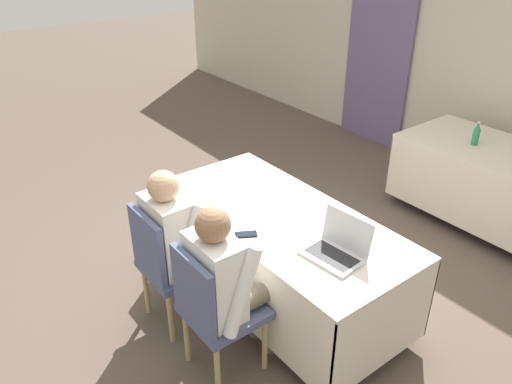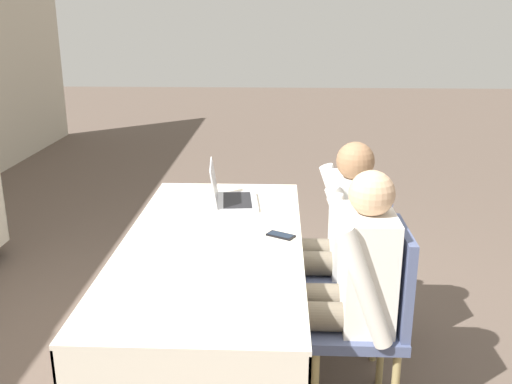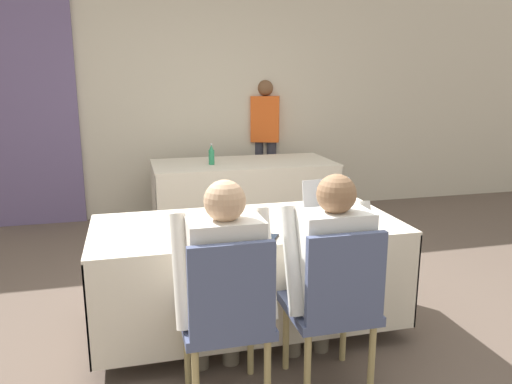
{
  "view_description": "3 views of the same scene",
  "coord_description": "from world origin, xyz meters",
  "px_view_note": "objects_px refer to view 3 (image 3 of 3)",
  "views": [
    {
      "loc": [
        2.21,
        -1.91,
        2.52
      ],
      "look_at": [
        0.0,
        -0.22,
        0.98
      ],
      "focal_mm": 35.0,
      "sensor_mm": 36.0,
      "label": 1
    },
    {
      "loc": [
        -2.62,
        -0.33,
        1.81
      ],
      "look_at": [
        0.0,
        -0.22,
        0.98
      ],
      "focal_mm": 40.0,
      "sensor_mm": 36.0,
      "label": 2
    },
    {
      "loc": [
        -0.7,
        -2.94,
        1.64
      ],
      "look_at": [
        0.0,
        -0.22,
        0.98
      ],
      "focal_mm": 35.0,
      "sensor_mm": 36.0,
      "label": 3
    }
  ],
  "objects_px": {
    "water_bottle": "(211,155)",
    "person_white_shirt": "(328,266)",
    "laptop": "(333,212)",
    "cell_phone": "(271,238)",
    "chair_near_left": "(227,315)",
    "chair_near_right": "(334,302)",
    "person_red_shirt": "(265,136)",
    "person_checkered_shirt": "(223,276)"
  },
  "relations": [
    {
      "from": "laptop",
      "to": "cell_phone",
      "type": "height_order",
      "value": "laptop"
    },
    {
      "from": "cell_phone",
      "to": "water_bottle",
      "type": "bearing_deg",
      "value": 118.09
    },
    {
      "from": "water_bottle",
      "to": "person_white_shirt",
      "type": "relative_size",
      "value": 0.19
    },
    {
      "from": "laptop",
      "to": "chair_near_right",
      "type": "relative_size",
      "value": 0.41
    },
    {
      "from": "water_bottle",
      "to": "chair_near_left",
      "type": "xyz_separation_m",
      "value": [
        -0.41,
        -2.9,
        -0.33
      ]
    },
    {
      "from": "laptop",
      "to": "water_bottle",
      "type": "distance_m",
      "value": 2.24
    },
    {
      "from": "cell_phone",
      "to": "chair_near_right",
      "type": "bearing_deg",
      "value": -31.67
    },
    {
      "from": "chair_near_right",
      "to": "person_white_shirt",
      "type": "distance_m",
      "value": 0.19
    },
    {
      "from": "laptop",
      "to": "water_bottle",
      "type": "height_order",
      "value": "laptop"
    },
    {
      "from": "cell_phone",
      "to": "chair_near_right",
      "type": "height_order",
      "value": "chair_near_right"
    },
    {
      "from": "person_white_shirt",
      "to": "person_red_shirt",
      "type": "xyz_separation_m",
      "value": [
        0.65,
        3.61,
        0.25
      ]
    },
    {
      "from": "laptop",
      "to": "person_white_shirt",
      "type": "height_order",
      "value": "person_white_shirt"
    },
    {
      "from": "chair_near_right",
      "to": "person_checkered_shirt",
      "type": "bearing_deg",
      "value": -10.5
    },
    {
      "from": "laptop",
      "to": "person_checkered_shirt",
      "type": "height_order",
      "value": "person_checkered_shirt"
    },
    {
      "from": "cell_phone",
      "to": "person_checkered_shirt",
      "type": "bearing_deg",
      "value": -107.91
    },
    {
      "from": "chair_near_left",
      "to": "chair_near_right",
      "type": "bearing_deg",
      "value": -180.0
    },
    {
      "from": "chair_near_right",
      "to": "person_red_shirt",
      "type": "height_order",
      "value": "person_red_shirt"
    },
    {
      "from": "chair_near_left",
      "to": "person_white_shirt",
      "type": "bearing_deg",
      "value": -169.5
    },
    {
      "from": "water_bottle",
      "to": "person_red_shirt",
      "type": "xyz_separation_m",
      "value": [
        0.8,
        0.81,
        0.08
      ]
    },
    {
      "from": "chair_near_right",
      "to": "person_checkered_shirt",
      "type": "distance_m",
      "value": 0.59
    },
    {
      "from": "chair_near_right",
      "to": "person_white_shirt",
      "type": "height_order",
      "value": "person_white_shirt"
    },
    {
      "from": "chair_near_right",
      "to": "person_red_shirt",
      "type": "xyz_separation_m",
      "value": [
        0.65,
        3.71,
        0.4
      ]
    },
    {
      "from": "water_bottle",
      "to": "laptop",
      "type": "bearing_deg",
      "value": -78.79
    },
    {
      "from": "chair_near_right",
      "to": "person_white_shirt",
      "type": "bearing_deg",
      "value": -90.0
    },
    {
      "from": "laptop",
      "to": "chair_near_right",
      "type": "bearing_deg",
      "value": -117.29
    },
    {
      "from": "chair_near_right",
      "to": "person_red_shirt",
      "type": "relative_size",
      "value": 0.57
    },
    {
      "from": "chair_near_left",
      "to": "person_checkered_shirt",
      "type": "bearing_deg",
      "value": -90.0
    },
    {
      "from": "chair_near_right",
      "to": "person_white_shirt",
      "type": "xyz_separation_m",
      "value": [
        0.0,
        0.1,
        0.16
      ]
    },
    {
      "from": "person_checkered_shirt",
      "to": "person_red_shirt",
      "type": "bearing_deg",
      "value": -108.53
    },
    {
      "from": "water_bottle",
      "to": "person_white_shirt",
      "type": "xyz_separation_m",
      "value": [
        0.15,
        -2.8,
        -0.17
      ]
    },
    {
      "from": "cell_phone",
      "to": "chair_near_right",
      "type": "relative_size",
      "value": 0.17
    },
    {
      "from": "water_bottle",
      "to": "person_red_shirt",
      "type": "distance_m",
      "value": 1.14
    },
    {
      "from": "water_bottle",
      "to": "chair_near_right",
      "type": "height_order",
      "value": "water_bottle"
    },
    {
      "from": "laptop",
      "to": "person_white_shirt",
      "type": "relative_size",
      "value": 0.32
    },
    {
      "from": "person_red_shirt",
      "to": "water_bottle",
      "type": "bearing_deg",
      "value": -115.14
    },
    {
      "from": "laptop",
      "to": "chair_near_right",
      "type": "xyz_separation_m",
      "value": [
        -0.28,
        -0.71,
        -0.27
      ]
    },
    {
      "from": "cell_phone",
      "to": "chair_near_right",
      "type": "xyz_separation_m",
      "value": [
        0.22,
        -0.41,
        -0.23
      ]
    },
    {
      "from": "chair_near_right",
      "to": "person_checkered_shirt",
      "type": "xyz_separation_m",
      "value": [
        -0.56,
        0.1,
        0.16
      ]
    },
    {
      "from": "laptop",
      "to": "chair_near_left",
      "type": "height_order",
      "value": "laptop"
    },
    {
      "from": "person_checkered_shirt",
      "to": "person_white_shirt",
      "type": "xyz_separation_m",
      "value": [
        0.56,
        0.0,
        0.0
      ]
    },
    {
      "from": "water_bottle",
      "to": "person_red_shirt",
      "type": "relative_size",
      "value": 0.14
    },
    {
      "from": "laptop",
      "to": "person_red_shirt",
      "type": "bearing_deg",
      "value": 77.57
    }
  ]
}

